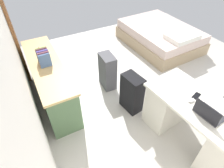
{
  "coord_description": "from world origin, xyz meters",
  "views": [
    {
      "loc": [
        -2.06,
        1.9,
        2.48
      ],
      "look_at": [
        -0.19,
        0.9,
        0.6
      ],
      "focal_mm": 30.49,
      "sensor_mm": 36.0,
      "label": 1
    }
  ],
  "objects_px": {
    "laptop": "(208,114)",
    "computer_mouse": "(191,100)",
    "desk": "(195,124)",
    "suitcase_black": "(132,93)",
    "suitcase_spare_grey": "(107,71)",
    "cell_phone_by_mouse": "(196,96)",
    "figurine_small": "(39,49)",
    "credenza": "(51,81)",
    "bed": "(160,36)"
  },
  "relations": [
    {
      "from": "bed",
      "to": "cell_phone_by_mouse",
      "type": "relative_size",
      "value": 14.32
    },
    {
      "from": "cell_phone_by_mouse",
      "to": "desk",
      "type": "bearing_deg",
      "value": 144.68
    },
    {
      "from": "cell_phone_by_mouse",
      "to": "figurine_small",
      "type": "distance_m",
      "value": 2.51
    },
    {
      "from": "credenza",
      "to": "suitcase_black",
      "type": "height_order",
      "value": "credenza"
    },
    {
      "from": "desk",
      "to": "bed",
      "type": "distance_m",
      "value": 2.78
    },
    {
      "from": "bed",
      "to": "figurine_small",
      "type": "relative_size",
      "value": 17.7
    },
    {
      "from": "desk",
      "to": "laptop",
      "type": "distance_m",
      "value": 0.44
    },
    {
      "from": "credenza",
      "to": "bed",
      "type": "distance_m",
      "value": 2.92
    },
    {
      "from": "desk",
      "to": "credenza",
      "type": "relative_size",
      "value": 0.83
    },
    {
      "from": "desk",
      "to": "computer_mouse",
      "type": "distance_m",
      "value": 0.41
    },
    {
      "from": "desk",
      "to": "laptop",
      "type": "bearing_deg",
      "value": 145.4
    },
    {
      "from": "suitcase_black",
      "to": "suitcase_spare_grey",
      "type": "distance_m",
      "value": 0.7
    },
    {
      "from": "laptop",
      "to": "figurine_small",
      "type": "relative_size",
      "value": 2.99
    },
    {
      "from": "credenza",
      "to": "suitcase_spare_grey",
      "type": "xyz_separation_m",
      "value": [
        -0.16,
        -1.0,
        -0.04
      ]
    },
    {
      "from": "laptop",
      "to": "computer_mouse",
      "type": "bearing_deg",
      "value": -3.69
    },
    {
      "from": "bed",
      "to": "suitcase_black",
      "type": "xyz_separation_m",
      "value": [
        -1.46,
        1.77,
        0.09
      ]
    },
    {
      "from": "desk",
      "to": "suitcase_black",
      "type": "relative_size",
      "value": 2.23
    },
    {
      "from": "credenza",
      "to": "suitcase_black",
      "type": "distance_m",
      "value": 1.38
    },
    {
      "from": "suitcase_black",
      "to": "figurine_small",
      "type": "relative_size",
      "value": 6.09
    },
    {
      "from": "bed",
      "to": "figurine_small",
      "type": "distance_m",
      "value": 2.92
    },
    {
      "from": "suitcase_black",
      "to": "suitcase_spare_grey",
      "type": "bearing_deg",
      "value": -1.01
    },
    {
      "from": "suitcase_spare_grey",
      "to": "figurine_small",
      "type": "distance_m",
      "value": 1.22
    },
    {
      "from": "credenza",
      "to": "bed",
      "type": "height_order",
      "value": "credenza"
    },
    {
      "from": "desk",
      "to": "suitcase_spare_grey",
      "type": "distance_m",
      "value": 1.71
    },
    {
      "from": "suitcase_black",
      "to": "suitcase_spare_grey",
      "type": "xyz_separation_m",
      "value": [
        0.7,
        0.08,
        0.0
      ]
    },
    {
      "from": "suitcase_black",
      "to": "suitcase_spare_grey",
      "type": "relative_size",
      "value": 1.0
    },
    {
      "from": "figurine_small",
      "to": "suitcase_spare_grey",
      "type": "bearing_deg",
      "value": -116.99
    },
    {
      "from": "figurine_small",
      "to": "desk",
      "type": "bearing_deg",
      "value": -145.74
    },
    {
      "from": "laptop",
      "to": "computer_mouse",
      "type": "height_order",
      "value": "laptop"
    },
    {
      "from": "bed",
      "to": "laptop",
      "type": "distance_m",
      "value": 2.98
    },
    {
      "from": "desk",
      "to": "figurine_small",
      "type": "height_order",
      "value": "figurine_small"
    },
    {
      "from": "suitcase_spare_grey",
      "to": "cell_phone_by_mouse",
      "type": "distance_m",
      "value": 1.63
    },
    {
      "from": "desk",
      "to": "cell_phone_by_mouse",
      "type": "xyz_separation_m",
      "value": [
        0.17,
        -0.06,
        0.37
      ]
    },
    {
      "from": "credenza",
      "to": "computer_mouse",
      "type": "xyz_separation_m",
      "value": [
        -1.67,
        -1.4,
        0.39
      ]
    },
    {
      "from": "suitcase_black",
      "to": "figurine_small",
      "type": "distance_m",
      "value": 1.7
    },
    {
      "from": "desk",
      "to": "suitcase_black",
      "type": "xyz_separation_m",
      "value": [
        0.95,
        0.38,
        -0.06
      ]
    },
    {
      "from": "laptop",
      "to": "figurine_small",
      "type": "xyz_separation_m",
      "value": [
        2.29,
        1.38,
        0.01
      ]
    },
    {
      "from": "laptop",
      "to": "cell_phone_by_mouse",
      "type": "distance_m",
      "value": 0.33
    },
    {
      "from": "bed",
      "to": "computer_mouse",
      "type": "bearing_deg",
      "value": 147.37
    },
    {
      "from": "bed",
      "to": "suitcase_black",
      "type": "bearing_deg",
      "value": 129.49
    },
    {
      "from": "credenza",
      "to": "bed",
      "type": "bearing_deg",
      "value": -78.04
    },
    {
      "from": "credenza",
      "to": "computer_mouse",
      "type": "bearing_deg",
      "value": -139.98
    },
    {
      "from": "bed",
      "to": "figurine_small",
      "type": "bearing_deg",
      "value": 94.96
    },
    {
      "from": "bed",
      "to": "laptop",
      "type": "height_order",
      "value": "laptop"
    },
    {
      "from": "desk",
      "to": "cell_phone_by_mouse",
      "type": "distance_m",
      "value": 0.41
    },
    {
      "from": "laptop",
      "to": "bed",
      "type": "bearing_deg",
      "value": -30.13
    },
    {
      "from": "credenza",
      "to": "cell_phone_by_mouse",
      "type": "xyz_separation_m",
      "value": [
        -1.63,
        -1.53,
        0.38
      ]
    },
    {
      "from": "computer_mouse",
      "to": "figurine_small",
      "type": "xyz_separation_m",
      "value": [
        2.02,
        1.4,
        0.04
      ]
    },
    {
      "from": "desk",
      "to": "cell_phone_by_mouse",
      "type": "height_order",
      "value": "cell_phone_by_mouse"
    },
    {
      "from": "figurine_small",
      "to": "laptop",
      "type": "bearing_deg",
      "value": -148.8
    }
  ]
}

